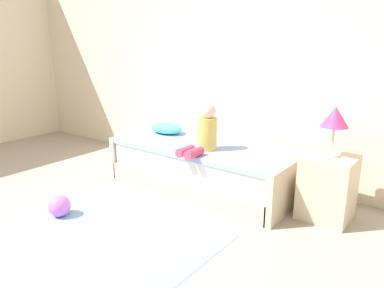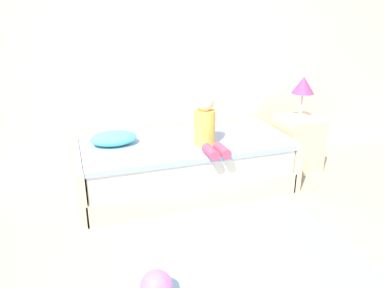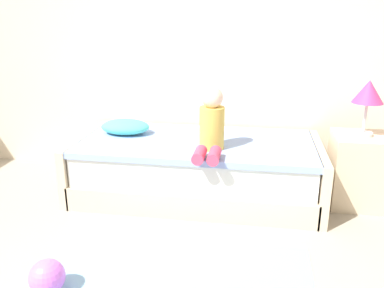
{
  "view_description": "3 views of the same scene",
  "coord_description": "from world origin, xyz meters",
  "px_view_note": "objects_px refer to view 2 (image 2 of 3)",
  "views": [
    {
      "loc": [
        2.42,
        -1.13,
        1.56
      ],
      "look_at": [
        0.21,
        1.75,
        0.55
      ],
      "focal_mm": 33.18,
      "sensor_mm": 36.0,
      "label": 1
    },
    {
      "loc": [
        -0.82,
        -1.29,
        1.73
      ],
      "look_at": [
        0.21,
        1.75,
        0.55
      ],
      "focal_mm": 34.67,
      "sensor_mm": 36.0,
      "label": 2
    },
    {
      "loc": [
        0.71,
        -1.26,
        1.55
      ],
      "look_at": [
        0.21,
        1.75,
        0.55
      ],
      "focal_mm": 37.74,
      "sensor_mm": 36.0,
      "label": 3
    }
  ],
  "objects_px": {
    "bed": "(184,164)",
    "pillow": "(114,138)",
    "table_lamp": "(303,87)",
    "child_figure": "(206,126)",
    "toy_ball": "(156,286)",
    "nightstand": "(297,143)"
  },
  "relations": [
    {
      "from": "bed",
      "to": "pillow",
      "type": "distance_m",
      "value": 0.75
    },
    {
      "from": "table_lamp",
      "to": "child_figure",
      "type": "relative_size",
      "value": 0.88
    },
    {
      "from": "table_lamp",
      "to": "pillow",
      "type": "distance_m",
      "value": 2.05
    },
    {
      "from": "toy_ball",
      "to": "bed",
      "type": "bearing_deg",
      "value": 66.17
    },
    {
      "from": "bed",
      "to": "toy_ball",
      "type": "xyz_separation_m",
      "value": [
        -0.64,
        -1.46,
        -0.14
      ]
    },
    {
      "from": "child_figure",
      "to": "nightstand",
      "type": "bearing_deg",
      "value": 12.5
    },
    {
      "from": "bed",
      "to": "table_lamp",
      "type": "distance_m",
      "value": 1.52
    },
    {
      "from": "table_lamp",
      "to": "child_figure",
      "type": "distance_m",
      "value": 1.25
    },
    {
      "from": "table_lamp",
      "to": "pillow",
      "type": "relative_size",
      "value": 1.02
    },
    {
      "from": "bed",
      "to": "pillow",
      "type": "bearing_deg",
      "value": 171.5
    },
    {
      "from": "child_figure",
      "to": "toy_ball",
      "type": "xyz_separation_m",
      "value": [
        -0.79,
        -1.23,
        -0.6
      ]
    },
    {
      "from": "bed",
      "to": "child_figure",
      "type": "relative_size",
      "value": 4.14
    },
    {
      "from": "nightstand",
      "to": "child_figure",
      "type": "bearing_deg",
      "value": -167.5
    },
    {
      "from": "child_figure",
      "to": "toy_ball",
      "type": "distance_m",
      "value": 1.58
    },
    {
      "from": "table_lamp",
      "to": "toy_ball",
      "type": "distance_m",
      "value": 2.63
    },
    {
      "from": "nightstand",
      "to": "bed",
      "type": "bearing_deg",
      "value": -178.39
    },
    {
      "from": "pillow",
      "to": "toy_ball",
      "type": "xyz_separation_m",
      "value": [
        0.02,
        -1.56,
        -0.46
      ]
    },
    {
      "from": "bed",
      "to": "nightstand",
      "type": "height_order",
      "value": "nightstand"
    },
    {
      "from": "bed",
      "to": "nightstand",
      "type": "bearing_deg",
      "value": 1.61
    },
    {
      "from": "child_figure",
      "to": "pillow",
      "type": "xyz_separation_m",
      "value": [
        -0.82,
        0.33,
        -0.14
      ]
    },
    {
      "from": "bed",
      "to": "child_figure",
      "type": "height_order",
      "value": "child_figure"
    },
    {
      "from": "nightstand",
      "to": "toy_ball",
      "type": "height_order",
      "value": "nightstand"
    }
  ]
}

